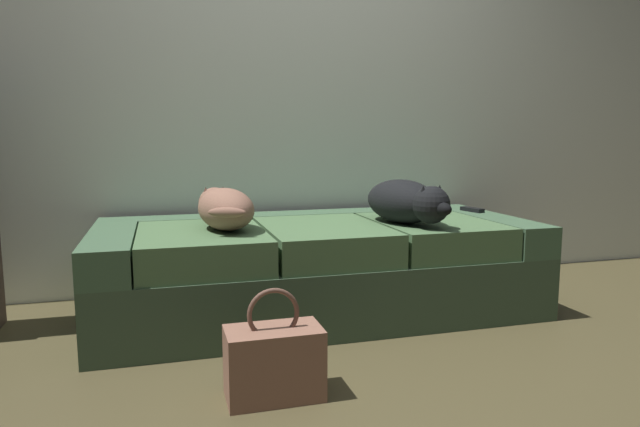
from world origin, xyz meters
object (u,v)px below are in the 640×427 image
at_px(couch, 317,267).
at_px(tv_remote, 472,210).
at_px(dog_dark, 407,202).
at_px(dog_tan, 224,208).
at_px(handbag, 274,361).

distance_m(couch, tv_remote, 0.99).
relative_size(dog_dark, tv_remote, 4.09).
relative_size(dog_tan, dog_dark, 0.90).
bearing_deg(dog_tan, dog_dark, -6.09).
distance_m(dog_tan, tv_remote, 1.43).
relative_size(tv_remote, handbag, 0.40).
bearing_deg(tv_remote, dog_dark, -163.69).
xyz_separation_m(dog_tan, tv_remote, (1.41, 0.21, -0.08)).
bearing_deg(dog_tan, tv_remote, 8.32).
bearing_deg(dog_tan, couch, 8.38).
height_order(dog_tan, handbag, dog_tan).
bearing_deg(tv_remote, dog_tan, 175.77).
xyz_separation_m(dog_dark, tv_remote, (0.54, 0.30, -0.10)).
distance_m(dog_dark, tv_remote, 0.63).
relative_size(couch, dog_dark, 3.44).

